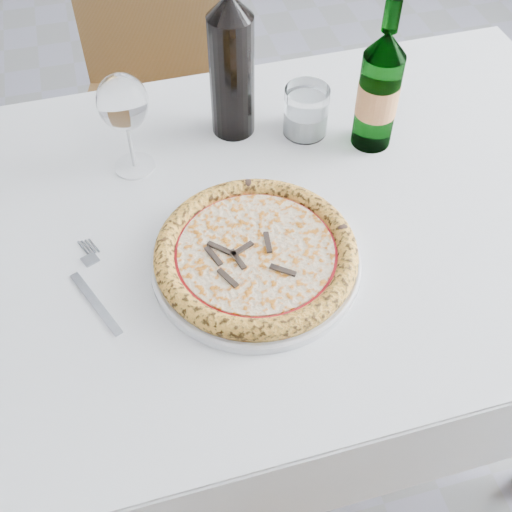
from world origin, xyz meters
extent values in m
cube|color=gray|center=(0.00, 0.00, -0.01)|extent=(5.00, 6.00, 0.02)
cube|color=brown|center=(0.15, 0.11, 0.73)|extent=(1.34, 0.78, 0.04)
cube|color=white|center=(0.15, 0.11, 0.75)|extent=(1.40, 0.84, 0.01)
cube|color=white|center=(0.15, 0.52, 0.64)|extent=(1.39, 0.01, 0.22)
cube|color=white|center=(0.15, -0.30, 0.64)|extent=(1.39, 0.01, 0.22)
cylinder|color=brown|center=(0.76, 0.43, 0.35)|extent=(0.06, 0.06, 0.71)
cube|color=brown|center=(0.08, 0.77, 0.45)|extent=(0.49, 0.49, 0.04)
cube|color=brown|center=(0.13, 0.94, 0.70)|extent=(0.39, 0.15, 0.46)
cylinder|color=brown|center=(0.29, 0.88, 0.21)|extent=(0.04, 0.04, 0.43)
cylinder|color=brown|center=(0.20, 0.56, 0.21)|extent=(0.04, 0.04, 0.43)
cylinder|color=brown|center=(-0.03, 0.97, 0.21)|extent=(0.04, 0.04, 0.43)
cylinder|color=brown|center=(-0.12, 0.65, 0.21)|extent=(0.04, 0.04, 0.43)
cylinder|color=white|center=(0.15, 0.01, 0.76)|extent=(0.32, 0.32, 0.01)
torus|color=white|center=(0.15, 0.01, 0.77)|extent=(0.32, 0.32, 0.01)
cylinder|color=gold|center=(0.15, 0.01, 0.78)|extent=(0.30, 0.30, 0.01)
torus|color=gold|center=(0.15, 0.01, 0.78)|extent=(0.31, 0.31, 0.03)
cylinder|color=red|center=(0.15, 0.01, 0.78)|extent=(0.25, 0.25, 0.00)
cylinder|color=#FFD9A4|center=(0.15, 0.01, 0.79)|extent=(0.23, 0.23, 0.00)
cube|color=#433227|center=(0.18, 0.01, 0.79)|extent=(0.04, 0.01, 0.00)
cube|color=#433227|center=(0.18, 0.05, 0.79)|extent=(0.03, 0.04, 0.00)
cube|color=#433227|center=(0.14, 0.07, 0.79)|extent=(0.02, 0.04, 0.00)
cube|color=#433227|center=(0.12, 0.02, 0.79)|extent=(0.04, 0.02, 0.00)
cube|color=#433227|center=(0.11, -0.01, 0.79)|extent=(0.04, 0.02, 0.00)
cube|color=#433227|center=(0.14, -0.06, 0.79)|extent=(0.02, 0.04, 0.00)
cube|color=#433227|center=(0.18, -0.02, 0.79)|extent=(0.03, 0.04, 0.00)
cube|color=gray|center=(-0.09, 0.00, 0.76)|extent=(0.06, 0.13, 0.00)
cube|color=gray|center=(-0.09, 0.08, 0.76)|extent=(0.03, 0.03, 0.00)
cylinder|color=gray|center=(-0.10, 0.11, 0.76)|extent=(0.00, 0.03, 0.00)
cylinder|color=gray|center=(-0.09, 0.11, 0.76)|extent=(0.00, 0.03, 0.00)
cylinder|color=gray|center=(-0.09, 0.11, 0.76)|extent=(0.00, 0.03, 0.00)
cylinder|color=gray|center=(-0.08, 0.11, 0.76)|extent=(0.00, 0.03, 0.00)
cylinder|color=silver|center=(0.01, 0.28, 0.76)|extent=(0.07, 0.07, 0.00)
cylinder|color=silver|center=(0.01, 0.28, 0.81)|extent=(0.01, 0.01, 0.09)
ellipsoid|color=white|center=(0.01, 0.28, 0.89)|extent=(0.08, 0.08, 0.10)
cylinder|color=white|center=(0.32, 0.29, 0.80)|extent=(0.08, 0.08, 0.09)
cylinder|color=white|center=(0.32, 0.29, 0.78)|extent=(0.07, 0.07, 0.04)
cylinder|color=#2D7131|center=(0.43, 0.24, 0.84)|extent=(0.07, 0.07, 0.18)
cone|color=#2D7131|center=(0.43, 0.24, 0.95)|extent=(0.07, 0.07, 0.04)
cylinder|color=#2D7131|center=(0.43, 0.24, 1.00)|extent=(0.03, 0.03, 0.05)
cylinder|color=#E1C36F|center=(0.43, 0.24, 0.85)|extent=(0.07, 0.07, 0.06)
cylinder|color=black|center=(0.20, 0.33, 0.87)|extent=(0.08, 0.08, 0.22)
cone|color=black|center=(0.20, 0.33, 1.00)|extent=(0.08, 0.08, 0.04)
camera|label=1|loc=(0.00, -0.59, 1.51)|focal=45.00mm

